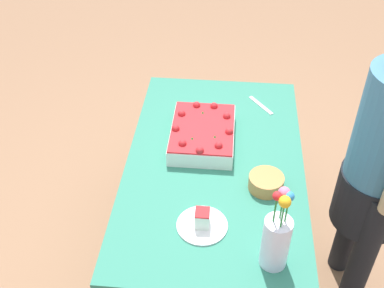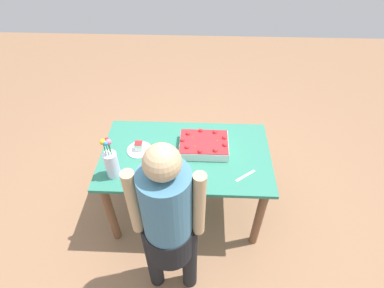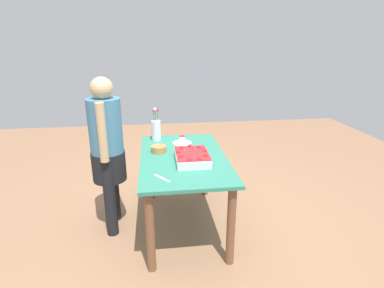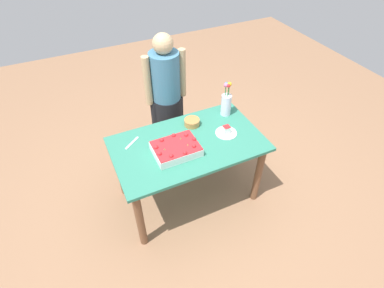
# 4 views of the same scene
# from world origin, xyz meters

# --- Properties ---
(ground_plane) EXTENTS (8.00, 8.00, 0.00)m
(ground_plane) POSITION_xyz_m (0.00, 0.00, 0.00)
(ground_plane) COLOR #92694C
(dining_table) EXTENTS (1.37, 0.80, 0.75)m
(dining_table) POSITION_xyz_m (0.00, 0.00, 0.62)
(dining_table) COLOR #307B64
(dining_table) RESTS_ON ground_plane
(sheet_cake) EXTENTS (0.39, 0.29, 0.11)m
(sheet_cake) POSITION_xyz_m (-0.15, -0.07, 0.79)
(sheet_cake) COLOR white
(sheet_cake) RESTS_ON dining_table
(serving_plate_with_slice) EXTENTS (0.20, 0.20, 0.08)m
(serving_plate_with_slice) POSITION_xyz_m (0.38, -0.03, 0.77)
(serving_plate_with_slice) COLOR white
(serving_plate_with_slice) RESTS_ON dining_table
(cake_knife) EXTENTS (0.16, 0.13, 0.00)m
(cake_knife) POSITION_xyz_m (-0.46, 0.21, 0.75)
(cake_knife) COLOR silver
(cake_knife) RESTS_ON dining_table
(flower_vase) EXTENTS (0.10, 0.10, 0.36)m
(flower_vase) POSITION_xyz_m (0.52, 0.24, 0.88)
(flower_vase) COLOR white
(flower_vase) RESTS_ON dining_table
(fruit_bowl) EXTENTS (0.15, 0.15, 0.06)m
(fruit_bowl) POSITION_xyz_m (0.14, 0.22, 0.78)
(fruit_bowl) COLOR #BB7A40
(fruit_bowl) RESTS_ON dining_table
(person_standing) EXTENTS (0.45, 0.31, 1.49)m
(person_standing) POSITION_xyz_m (0.07, 0.70, 0.85)
(person_standing) COLOR black
(person_standing) RESTS_ON ground_plane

